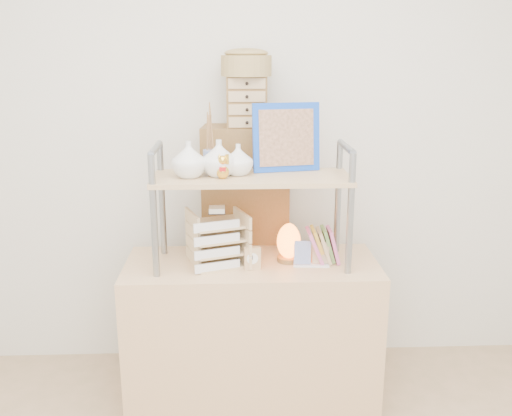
# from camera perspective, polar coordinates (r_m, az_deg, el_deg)

# --- Properties ---
(room_shell) EXTENTS (3.42, 3.41, 2.61)m
(room_shell) POSITION_cam_1_polar(r_m,az_deg,el_deg) (1.73, 0.46, 14.56)
(room_shell) COLOR silver
(room_shell) RESTS_ON ground
(desk) EXTENTS (1.20, 0.50, 0.75)m
(desk) POSITION_cam_1_polar(r_m,az_deg,el_deg) (2.87, -0.41, -12.47)
(desk) COLOR tan
(desk) RESTS_ON ground
(cabinet) EXTENTS (0.47, 0.28, 1.35)m
(cabinet) POSITION_cam_1_polar(r_m,az_deg,el_deg) (3.09, -0.90, -4.32)
(cabinet) COLOR brown
(cabinet) RESTS_ON ground
(hutch) EXTENTS (0.90, 0.34, 0.74)m
(hutch) POSITION_cam_1_polar(r_m,az_deg,el_deg) (2.60, -1.40, 3.58)
(hutch) COLOR gray
(hutch) RESTS_ON desk
(letter_tray) EXTENTS (0.29, 0.29, 0.28)m
(letter_tray) POSITION_cam_1_polar(r_m,az_deg,el_deg) (2.66, -3.86, -3.41)
(letter_tray) COLOR tan
(letter_tray) RESTS_ON desk
(salt_lamp) EXTENTS (0.12, 0.12, 0.19)m
(salt_lamp) POSITION_cam_1_polar(r_m,az_deg,el_deg) (2.71, 3.28, -3.43)
(salt_lamp) COLOR brown
(salt_lamp) RESTS_ON desk
(desk_clock) EXTENTS (0.08, 0.04, 0.11)m
(desk_clock) POSITION_cam_1_polar(r_m,az_deg,el_deg) (2.62, -0.38, -5.05)
(desk_clock) COLOR tan
(desk_clock) RESTS_ON desk
(postcard_stand) EXTENTS (0.17, 0.06, 0.12)m
(postcard_stand) POSITION_cam_1_polar(r_m,az_deg,el_deg) (2.68, 5.54, -5.06)
(postcard_stand) COLOR white
(postcard_stand) RESTS_ON desk
(drawer_chest) EXTENTS (0.20, 0.16, 0.25)m
(drawer_chest) POSITION_cam_1_polar(r_m,az_deg,el_deg) (2.90, -0.96, 10.58)
(drawer_chest) COLOR brown
(drawer_chest) RESTS_ON cabinet
(woven_basket) EXTENTS (0.25, 0.25, 0.10)m
(woven_basket) POSITION_cam_1_polar(r_m,az_deg,el_deg) (2.89, -0.97, 14.05)
(woven_basket) COLOR olive
(woven_basket) RESTS_ON drawer_chest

